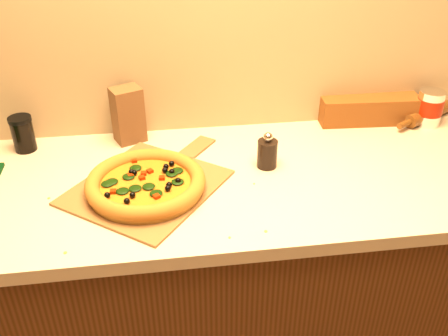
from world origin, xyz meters
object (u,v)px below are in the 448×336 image
Objects in this scene: rolling_pin at (430,113)px; dark_jar at (23,134)px; pizza_peel at (150,184)px; pizza at (146,183)px; coffee_canister at (430,107)px; pepper_grinder at (267,153)px.

dark_jar is (-1.41, -0.03, 0.03)m from rolling_pin.
dark_jar is (-0.40, 0.27, 0.05)m from pizza_peel.
pizza is at bearing -69.06° from pizza_peel.
pizza is 2.90× the size of dark_jar.
pizza is 1.03× the size of rolling_pin.
pizza_peel is 4.77× the size of dark_jar.
pizza_peel is 1.70× the size of rolling_pin.
coffee_canister is (0.98, 0.27, 0.06)m from pizza_peel.
pizza_peel is at bearing -163.39° from rolling_pin.
pepper_grinder is 0.35× the size of rolling_pin.
dark_jar is at bearing -176.43° from pizza_peel.
pepper_grinder is 0.78m from dark_jar.
pizza_peel is 1.06m from rolling_pin.
dark_jar is (-0.39, 0.30, 0.03)m from pizza.
pizza is at bearing -37.90° from dark_jar.
pizza_peel is 1.64× the size of pizza.
rolling_pin is 0.06m from coffee_canister.
dark_jar is at bearing 164.56° from pepper_grinder.
pepper_grinder reaches higher than pizza.
rolling_pin is (1.01, 0.30, 0.02)m from pizza_peel.
coffee_canister reaches higher than rolling_pin.
dark_jar reaches higher than pizza_peel.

